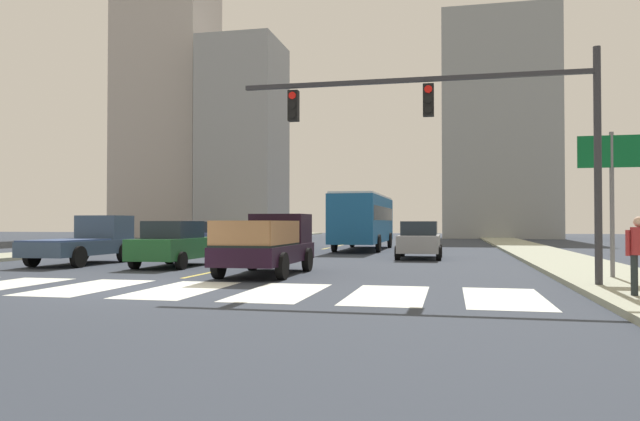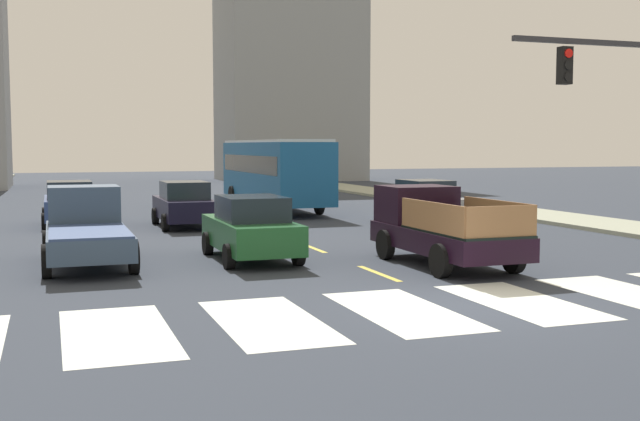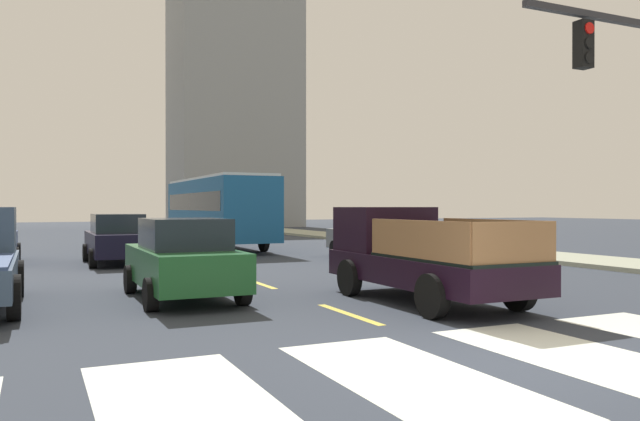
% 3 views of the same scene
% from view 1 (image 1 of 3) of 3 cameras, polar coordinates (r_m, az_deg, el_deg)
% --- Properties ---
extents(ground_plane, '(160.00, 160.00, 0.00)m').
position_cam_1_polar(ground_plane, '(15.97, -17.29, -7.08)').
color(ground_plane, '#303642').
extents(sidewalk_right, '(3.25, 110.00, 0.15)m').
position_cam_1_polar(sidewalk_right, '(32.18, 20.47, -3.91)').
color(sidewalk_right, '#9CA18B').
rests_on(sidewalk_right, ground).
extents(sidewalk_left, '(3.25, 110.00, 0.15)m').
position_cam_1_polar(sidewalk_left, '(37.74, -20.17, -3.49)').
color(sidewalk_left, '#9CA18B').
rests_on(sidewalk_left, ground).
extents(crosswalk_stripe_2, '(1.73, 4.00, 0.01)m').
position_cam_1_polar(crosswalk_stripe_2, '(18.17, -27.97, -6.26)').
color(crosswalk_stripe_2, silver).
rests_on(crosswalk_stripe_2, ground).
extents(crosswalk_stripe_3, '(1.73, 4.00, 0.01)m').
position_cam_1_polar(crosswalk_stripe_3, '(16.64, -21.16, -6.80)').
color(crosswalk_stripe_3, silver).
rests_on(crosswalk_stripe_3, ground).
extents(crosswalk_stripe_4, '(1.73, 4.00, 0.01)m').
position_cam_1_polar(crosswalk_stripe_4, '(15.38, -13.09, -7.32)').
color(crosswalk_stripe_4, silver).
rests_on(crosswalk_stripe_4, ground).
extents(crosswalk_stripe_5, '(1.73, 4.00, 0.01)m').
position_cam_1_polar(crosswalk_stripe_5, '(14.48, -3.79, -7.73)').
color(crosswalk_stripe_5, silver).
rests_on(crosswalk_stripe_5, ground).
extents(crosswalk_stripe_6, '(1.73, 4.00, 0.01)m').
position_cam_1_polar(crosswalk_stripe_6, '(13.99, 6.46, -7.96)').
color(crosswalk_stripe_6, silver).
rests_on(crosswalk_stripe_6, ground).
extents(crosswalk_stripe_7, '(1.73, 4.00, 0.01)m').
position_cam_1_polar(crosswalk_stripe_7, '(13.97, 17.10, -7.93)').
color(crosswalk_stripe_7, silver).
rests_on(crosswalk_stripe_7, ground).
extents(lane_dash_0, '(0.16, 2.40, 0.01)m').
position_cam_1_polar(lane_dash_0, '(19.54, -11.46, -6.01)').
color(lane_dash_0, '#DFC745').
rests_on(lane_dash_0, ground).
extents(lane_dash_1, '(0.16, 2.40, 0.01)m').
position_cam_1_polar(lane_dash_1, '(24.18, -6.66, -5.08)').
color(lane_dash_1, '#DFC745').
rests_on(lane_dash_1, ground).
extents(lane_dash_2, '(0.16, 2.40, 0.01)m').
position_cam_1_polar(lane_dash_2, '(28.95, -3.44, -4.44)').
color(lane_dash_2, '#DFC745').
rests_on(lane_dash_2, ground).
extents(lane_dash_3, '(0.16, 2.40, 0.01)m').
position_cam_1_polar(lane_dash_3, '(33.78, -1.13, -3.97)').
color(lane_dash_3, '#DFC745').
rests_on(lane_dash_3, ground).
extents(lane_dash_4, '(0.16, 2.40, 0.01)m').
position_cam_1_polar(lane_dash_4, '(38.66, 0.59, -3.61)').
color(lane_dash_4, '#DFC745').
rests_on(lane_dash_4, ground).
extents(lane_dash_5, '(0.16, 2.40, 0.01)m').
position_cam_1_polar(lane_dash_5, '(43.56, 1.93, -3.33)').
color(lane_dash_5, '#DFC745').
rests_on(lane_dash_5, ground).
extents(lane_dash_6, '(0.16, 2.40, 0.01)m').
position_cam_1_polar(lane_dash_6, '(48.48, 2.99, -3.11)').
color(lane_dash_6, '#DFC745').
rests_on(lane_dash_6, ground).
extents(lane_dash_7, '(0.16, 2.40, 0.01)m').
position_cam_1_polar(lane_dash_7, '(53.42, 3.86, -2.93)').
color(lane_dash_7, '#DFC745').
rests_on(lane_dash_7, ground).
extents(pickup_stakebed, '(2.18, 5.20, 1.96)m').
position_cam_1_polar(pickup_stakebed, '(19.65, -4.75, -3.27)').
color(pickup_stakebed, black).
rests_on(pickup_stakebed, ground).
extents(pickup_dark, '(2.18, 5.20, 1.96)m').
position_cam_1_polar(pickup_dark, '(26.07, -21.15, -2.71)').
color(pickup_dark, '#374C68').
rests_on(pickup_dark, ground).
extents(city_bus, '(2.72, 10.80, 3.32)m').
position_cam_1_polar(city_bus, '(36.69, 4.17, -0.69)').
color(city_bus, '#195791').
rests_on(city_bus, ground).
extents(sedan_near_right, '(2.02, 4.40, 1.72)m').
position_cam_1_polar(sedan_near_right, '(34.95, -12.28, -2.44)').
color(sedan_near_right, navy).
rests_on(sedan_near_right, ground).
extents(sedan_far, '(2.02, 4.40, 1.72)m').
position_cam_1_polar(sedan_far, '(31.80, -6.93, -2.59)').
color(sedan_far, black).
rests_on(sedan_far, ground).
extents(sedan_mid, '(2.02, 4.40, 1.72)m').
position_cam_1_polar(sedan_mid, '(28.19, 9.42, -2.77)').
color(sedan_mid, gray).
rests_on(sedan_mid, ground).
extents(sedan_near_left, '(2.02, 4.40, 1.72)m').
position_cam_1_polar(sedan_near_left, '(23.31, -13.63, -3.10)').
color(sedan_near_left, '#1E5A2A').
rests_on(sedan_near_left, ground).
extents(traffic_signal_gantry, '(9.17, 0.27, 6.00)m').
position_cam_1_polar(traffic_signal_gantry, '(16.02, 14.40, 8.02)').
color(traffic_signal_gantry, '#2D2D33').
rests_on(traffic_signal_gantry, ground).
extents(direction_sign_green, '(1.70, 0.12, 4.20)m').
position_cam_1_polar(direction_sign_green, '(18.64, 25.86, 3.18)').
color(direction_sign_green, slate).
rests_on(direction_sign_green, ground).
extents(pedestrian_waiting, '(0.53, 0.34, 1.64)m').
position_cam_1_polar(pedestrian_waiting, '(14.14, 28.03, -3.24)').
color(pedestrian_waiting, '#222A2D').
rests_on(pedestrian_waiting, sidewalk_right).
extents(block_mid_left, '(11.93, 8.60, 24.02)m').
position_cam_1_polar(block_mid_left, '(68.34, 16.58, 7.60)').
color(block_mid_left, gray).
rests_on(block_mid_left, ground).
extents(block_mid_right, '(8.04, 8.40, 21.25)m').
position_cam_1_polar(block_mid_right, '(66.08, -7.26, 6.65)').
color(block_mid_right, '#90959B').
rests_on(block_mid_right, ground).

